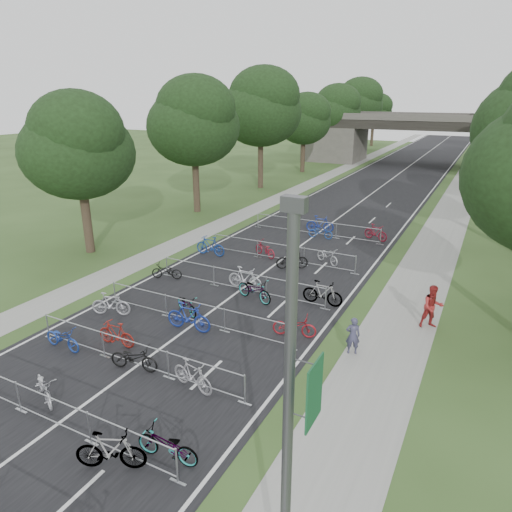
{
  "coord_description": "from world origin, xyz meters",
  "views": [
    {
      "loc": [
        10.63,
        -3.6,
        9.5
      ],
      "look_at": [
        -0.29,
        17.39,
        1.1
      ],
      "focal_mm": 32.0,
      "sensor_mm": 36.0,
      "label": 1
    }
  ],
  "objects_px": {
    "overpass_bridge": "(414,139)",
    "pedestrian_b": "(432,307)",
    "lamppost": "(289,434)",
    "pedestrian_a": "(353,336)"
  },
  "relations": [
    {
      "from": "overpass_bridge",
      "to": "pedestrian_b",
      "type": "relative_size",
      "value": 16.2
    },
    {
      "from": "overpass_bridge",
      "to": "pedestrian_b",
      "type": "height_order",
      "value": "overpass_bridge"
    },
    {
      "from": "lamppost",
      "to": "pedestrian_b",
      "type": "xyz_separation_m",
      "value": [
        0.87,
        13.45,
        -3.32
      ]
    },
    {
      "from": "lamppost",
      "to": "pedestrian_b",
      "type": "distance_m",
      "value": 13.88
    },
    {
      "from": "overpass_bridge",
      "to": "pedestrian_a",
      "type": "height_order",
      "value": "overpass_bridge"
    },
    {
      "from": "lamppost",
      "to": "pedestrian_a",
      "type": "xyz_separation_m",
      "value": [
        -1.53,
        9.82,
        -3.52
      ]
    },
    {
      "from": "lamppost",
      "to": "pedestrian_a",
      "type": "height_order",
      "value": "lamppost"
    },
    {
      "from": "pedestrian_a",
      "to": "lamppost",
      "type": "bearing_deg",
      "value": 75.12
    },
    {
      "from": "lamppost",
      "to": "pedestrian_b",
      "type": "height_order",
      "value": "lamppost"
    },
    {
      "from": "lamppost",
      "to": "pedestrian_a",
      "type": "bearing_deg",
      "value": 98.86
    }
  ]
}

